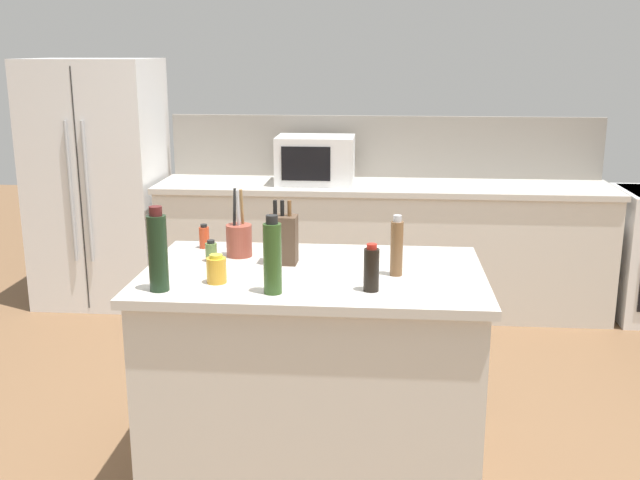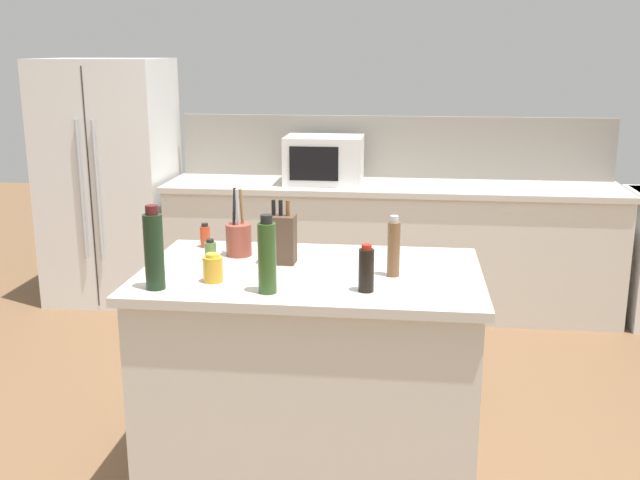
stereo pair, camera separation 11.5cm
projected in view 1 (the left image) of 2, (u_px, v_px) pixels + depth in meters
The scene contains 15 objects.
ground_plane at pixel (314, 463), 3.51m from camera, with size 14.00×14.00×0.00m, color brown.
back_counter_run at pixel (382, 247), 5.49m from camera, with size 3.26×0.66×0.94m.
wall_backsplash at pixel (384, 147), 5.62m from camera, with size 3.22×0.03×0.46m, color gray.
kitchen_island at pixel (313, 369), 3.39m from camera, with size 1.49×0.93×0.94m.
refrigerator at pixel (99, 183), 5.60m from camera, with size 0.91×0.75×1.82m.
microwave at pixel (315, 160), 5.37m from camera, with size 0.55×0.39×0.34m.
knife_block at pixel (283, 239), 3.36m from camera, with size 0.13×0.10×0.29m.
utensil_crock at pixel (239, 239), 3.49m from camera, with size 0.12×0.12×0.32m.
pepper_grinder at pixel (397, 247), 3.18m from camera, with size 0.05×0.05×0.26m.
spice_jar_paprika at pixel (204, 237), 3.64m from camera, with size 0.05×0.05×0.12m.
soy_sauce_bottle at pixel (371, 269), 2.98m from camera, with size 0.06×0.06×0.19m.
wine_bottle at pixel (158, 251), 2.97m from camera, with size 0.08×0.08×0.34m.
olive_oil_bottle at pixel (272, 257), 2.94m from camera, with size 0.07×0.07×0.32m.
spice_jar_oregano at pixel (211, 251), 3.41m from camera, with size 0.05×0.05×0.10m.
honey_jar at pixel (216, 270), 3.10m from camera, with size 0.08×0.08×0.12m.
Camera 1 is at (0.30, -3.13, 1.88)m, focal length 42.00 mm.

